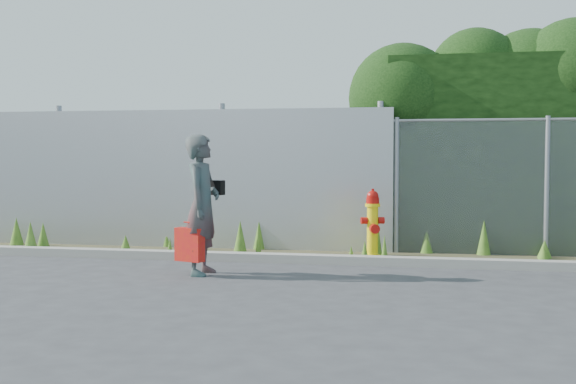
# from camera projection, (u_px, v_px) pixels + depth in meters

# --- Properties ---
(ground) EXTENTS (80.00, 80.00, 0.00)m
(ground) POSITION_uv_depth(u_px,v_px,m) (291.00, 287.00, 8.12)
(ground) COLOR #38383B
(ground) RESTS_ON ground
(curb) EXTENTS (16.00, 0.22, 0.12)m
(curb) POSITION_uv_depth(u_px,v_px,m) (315.00, 259.00, 9.89)
(curb) COLOR gray
(curb) RESTS_ON ground
(weed_strip) EXTENTS (16.00, 1.35, 0.55)m
(weed_strip) POSITION_uv_depth(u_px,v_px,m) (331.00, 246.00, 10.49)
(weed_strip) COLOR #464128
(weed_strip) RESTS_ON ground
(corrugated_fence) EXTENTS (8.50, 0.21, 2.30)m
(corrugated_fence) POSITION_uv_depth(u_px,v_px,m) (128.00, 179.00, 11.63)
(corrugated_fence) COLOR #A4A8AB
(corrugated_fence) RESTS_ON ground
(fire_hydrant) EXTENTS (0.34, 0.30, 1.01)m
(fire_hydrant) POSITION_uv_depth(u_px,v_px,m) (372.00, 225.00, 10.31)
(fire_hydrant) COLOR yellow
(fire_hydrant) RESTS_ON ground
(woman) EXTENTS (0.44, 0.65, 1.74)m
(woman) POSITION_uv_depth(u_px,v_px,m) (202.00, 205.00, 8.94)
(woman) COLOR #116C66
(woman) RESTS_ON ground
(red_tote_bag) EXTENTS (0.37, 0.14, 0.49)m
(red_tote_bag) POSITION_uv_depth(u_px,v_px,m) (190.00, 245.00, 8.83)
(red_tote_bag) COLOR red
(black_shoulder_bag) EXTENTS (0.25, 0.10, 0.18)m
(black_shoulder_bag) POSITION_uv_depth(u_px,v_px,m) (215.00, 188.00, 9.12)
(black_shoulder_bag) COLOR black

